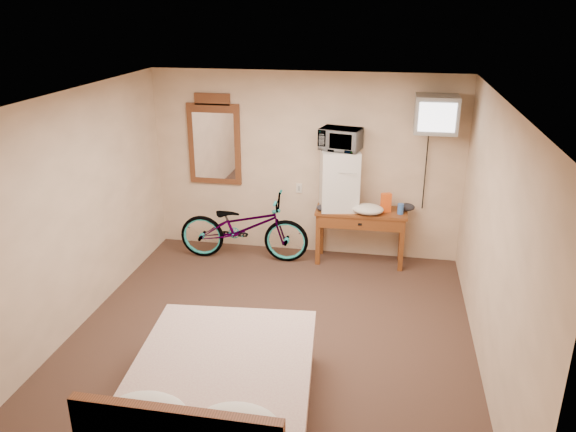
% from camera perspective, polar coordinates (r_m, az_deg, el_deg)
% --- Properties ---
extents(room, '(4.60, 4.64, 2.50)m').
position_cam_1_polar(room, '(5.49, -1.91, -1.19)').
color(room, '#3D281E').
rests_on(room, ground).
extents(desk, '(1.20, 0.47, 0.75)m').
position_cam_1_polar(desk, '(7.48, 7.41, -0.45)').
color(desk, brown).
rests_on(desk, floor).
extents(mini_fridge, '(0.57, 0.56, 0.79)m').
position_cam_1_polar(mini_fridge, '(7.39, 5.23, 3.73)').
color(mini_fridge, silver).
rests_on(mini_fridge, desk).
extents(microwave, '(0.57, 0.45, 0.28)m').
position_cam_1_polar(microwave, '(7.25, 5.37, 7.79)').
color(microwave, silver).
rests_on(microwave, mini_fridge).
extents(snack_bag, '(0.14, 0.11, 0.25)m').
position_cam_1_polar(snack_bag, '(7.41, 9.92, 1.35)').
color(snack_bag, '#F65715').
rests_on(snack_bag, desk).
extents(blue_cup, '(0.08, 0.08, 0.14)m').
position_cam_1_polar(blue_cup, '(7.39, 11.36, 0.72)').
color(blue_cup, '#386ABF').
rests_on(blue_cup, desk).
extents(cloth_cream, '(0.40, 0.31, 0.12)m').
position_cam_1_polar(cloth_cream, '(7.32, 8.13, 0.69)').
color(cloth_cream, beige).
rests_on(cloth_cream, desk).
extents(cloth_dark_a, '(0.23, 0.17, 0.09)m').
position_cam_1_polar(cloth_dark_a, '(7.37, 3.79, 0.83)').
color(cloth_dark_a, black).
rests_on(cloth_dark_a, desk).
extents(cloth_dark_b, '(0.21, 0.17, 0.10)m').
position_cam_1_polar(cloth_dark_b, '(7.53, 11.97, 0.90)').
color(cloth_dark_b, black).
rests_on(cloth_dark_b, desk).
extents(crt_television, '(0.51, 0.59, 0.45)m').
position_cam_1_polar(crt_television, '(7.12, 14.82, 9.97)').
color(crt_television, black).
rests_on(crt_television, room).
extents(wall_mirror, '(0.74, 0.04, 1.25)m').
position_cam_1_polar(wall_mirror, '(7.82, -7.51, 7.57)').
color(wall_mirror, brown).
rests_on(wall_mirror, room).
extents(bicycle, '(1.80, 0.70, 0.93)m').
position_cam_1_polar(bicycle, '(7.63, -4.52, -1.11)').
color(bicycle, black).
rests_on(bicycle, floor).
extents(bed, '(1.64, 2.08, 0.90)m').
position_cam_1_polar(bed, '(4.85, -7.06, -17.76)').
color(bed, brown).
rests_on(bed, floor).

